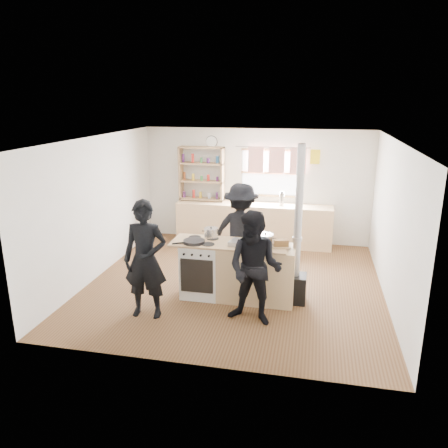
{
  "coord_description": "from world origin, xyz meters",
  "views": [
    {
      "loc": [
        1.28,
        -6.96,
        3.15
      ],
      "look_at": [
        -0.17,
        -0.1,
        1.1
      ],
      "focal_mm": 35.0,
      "sensor_mm": 36.0,
      "label": 1
    }
  ],
  "objects_px": {
    "cooking_island": "(238,271)",
    "roast_tray": "(240,243)",
    "thermos": "(282,199)",
    "flue_heater": "(296,263)",
    "bread_board": "(281,244)",
    "stockpot_counter": "(265,239)",
    "person_far": "(241,231)",
    "person_near_right": "(255,269)",
    "skillet_greens": "(194,241)",
    "person_near_left": "(145,260)",
    "stockpot_stove": "(211,233)"
  },
  "relations": [
    {
      "from": "roast_tray",
      "to": "flue_heater",
      "type": "distance_m",
      "value": 0.93
    },
    {
      "from": "flue_heater",
      "to": "person_near_left",
      "type": "xyz_separation_m",
      "value": [
        -2.12,
        -0.91,
        0.22
      ]
    },
    {
      "from": "thermos",
      "to": "bread_board",
      "type": "bearing_deg",
      "value": -85.44
    },
    {
      "from": "person_near_right",
      "to": "person_far",
      "type": "xyz_separation_m",
      "value": [
        -0.48,
        1.61,
        0.03
      ]
    },
    {
      "from": "bread_board",
      "to": "flue_heater",
      "type": "distance_m",
      "value": 0.41
    },
    {
      "from": "thermos",
      "to": "flue_heater",
      "type": "xyz_separation_m",
      "value": [
        0.46,
        -2.72,
        -0.38
      ]
    },
    {
      "from": "bread_board",
      "to": "person_near_right",
      "type": "distance_m",
      "value": 0.78
    },
    {
      "from": "cooking_island",
      "to": "stockpot_stove",
      "type": "xyz_separation_m",
      "value": [
        -0.48,
        0.19,
        0.55
      ]
    },
    {
      "from": "stockpot_counter",
      "to": "person_far",
      "type": "height_order",
      "value": "person_far"
    },
    {
      "from": "cooking_island",
      "to": "flue_heater",
      "type": "xyz_separation_m",
      "value": [
        0.92,
        0.05,
        0.19
      ]
    },
    {
      "from": "thermos",
      "to": "person_near_right",
      "type": "relative_size",
      "value": 0.17
    },
    {
      "from": "bread_board",
      "to": "flue_heater",
      "type": "xyz_separation_m",
      "value": [
        0.24,
        0.09,
        -0.32
      ]
    },
    {
      "from": "flue_heater",
      "to": "person_far",
      "type": "distance_m",
      "value": 1.32
    },
    {
      "from": "bread_board",
      "to": "person_near_left",
      "type": "bearing_deg",
      "value": -156.45
    },
    {
      "from": "skillet_greens",
      "to": "stockpot_stove",
      "type": "distance_m",
      "value": 0.38
    },
    {
      "from": "bread_board",
      "to": "flue_heater",
      "type": "relative_size",
      "value": 0.13
    },
    {
      "from": "stockpot_stove",
      "to": "flue_heater",
      "type": "relative_size",
      "value": 0.09
    },
    {
      "from": "skillet_greens",
      "to": "roast_tray",
      "type": "height_order",
      "value": "roast_tray"
    },
    {
      "from": "stockpot_stove",
      "to": "roast_tray",
      "type": "bearing_deg",
      "value": -26.11
    },
    {
      "from": "stockpot_stove",
      "to": "flue_heater",
      "type": "distance_m",
      "value": 1.45
    },
    {
      "from": "person_near_left",
      "to": "person_far",
      "type": "height_order",
      "value": "person_near_left"
    },
    {
      "from": "stockpot_stove",
      "to": "person_near_left",
      "type": "xyz_separation_m",
      "value": [
        -0.73,
        -1.05,
        -0.13
      ]
    },
    {
      "from": "bread_board",
      "to": "person_near_right",
      "type": "xyz_separation_m",
      "value": [
        -0.3,
        -0.71,
        -0.15
      ]
    },
    {
      "from": "person_near_left",
      "to": "person_near_right",
      "type": "xyz_separation_m",
      "value": [
        1.58,
        0.12,
        -0.05
      ]
    },
    {
      "from": "roast_tray",
      "to": "bread_board",
      "type": "height_order",
      "value": "bread_board"
    },
    {
      "from": "stockpot_stove",
      "to": "person_far",
      "type": "bearing_deg",
      "value": 61.01
    },
    {
      "from": "cooking_island",
      "to": "stockpot_counter",
      "type": "bearing_deg",
      "value": 2.82
    },
    {
      "from": "person_near_left",
      "to": "person_far",
      "type": "relative_size",
      "value": 1.03
    },
    {
      "from": "cooking_island",
      "to": "stockpot_counter",
      "type": "xyz_separation_m",
      "value": [
        0.43,
        0.02,
        0.55
      ]
    },
    {
      "from": "thermos",
      "to": "roast_tray",
      "type": "xyz_separation_m",
      "value": [
        -0.41,
        -2.84,
        -0.07
      ]
    },
    {
      "from": "person_near_right",
      "to": "bread_board",
      "type": "bearing_deg",
      "value": 77.45
    },
    {
      "from": "cooking_island",
      "to": "roast_tray",
      "type": "height_order",
      "value": "roast_tray"
    },
    {
      "from": "thermos",
      "to": "cooking_island",
      "type": "height_order",
      "value": "thermos"
    },
    {
      "from": "person_near_right",
      "to": "flue_heater",
      "type": "bearing_deg",
      "value": 66.35
    },
    {
      "from": "skillet_greens",
      "to": "person_far",
      "type": "xyz_separation_m",
      "value": [
        0.58,
        1.0,
        -0.1
      ]
    },
    {
      "from": "bread_board",
      "to": "skillet_greens",
      "type": "bearing_deg",
      "value": -176.0
    },
    {
      "from": "skillet_greens",
      "to": "stockpot_counter",
      "type": "relative_size",
      "value": 1.78
    },
    {
      "from": "stockpot_counter",
      "to": "person_far",
      "type": "bearing_deg",
      "value": 121.65
    },
    {
      "from": "cooking_island",
      "to": "flue_heater",
      "type": "bearing_deg",
      "value": 3.27
    },
    {
      "from": "stockpot_counter",
      "to": "stockpot_stove",
      "type": "bearing_deg",
      "value": 169.37
    },
    {
      "from": "thermos",
      "to": "roast_tray",
      "type": "relative_size",
      "value": 0.81
    },
    {
      "from": "skillet_greens",
      "to": "person_near_left",
      "type": "height_order",
      "value": "person_near_left"
    },
    {
      "from": "person_near_left",
      "to": "skillet_greens",
      "type": "bearing_deg",
      "value": 49.92
    },
    {
      "from": "skillet_greens",
      "to": "stockpot_counter",
      "type": "distance_m",
      "value": 1.12
    },
    {
      "from": "roast_tray",
      "to": "flue_heater",
      "type": "relative_size",
      "value": 0.14
    },
    {
      "from": "cooking_island",
      "to": "roast_tray",
      "type": "distance_m",
      "value": 0.51
    },
    {
      "from": "cooking_island",
      "to": "stockpot_counter",
      "type": "distance_m",
      "value": 0.7
    },
    {
      "from": "bread_board",
      "to": "person_near_left",
      "type": "xyz_separation_m",
      "value": [
        -1.89,
        -0.82,
        -0.1
      ]
    },
    {
      "from": "skillet_greens",
      "to": "cooking_island",
      "type": "bearing_deg",
      "value": 10.77
    },
    {
      "from": "cooking_island",
      "to": "skillet_greens",
      "type": "xyz_separation_m",
      "value": [
        -0.68,
        -0.13,
        0.49
      ]
    }
  ]
}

